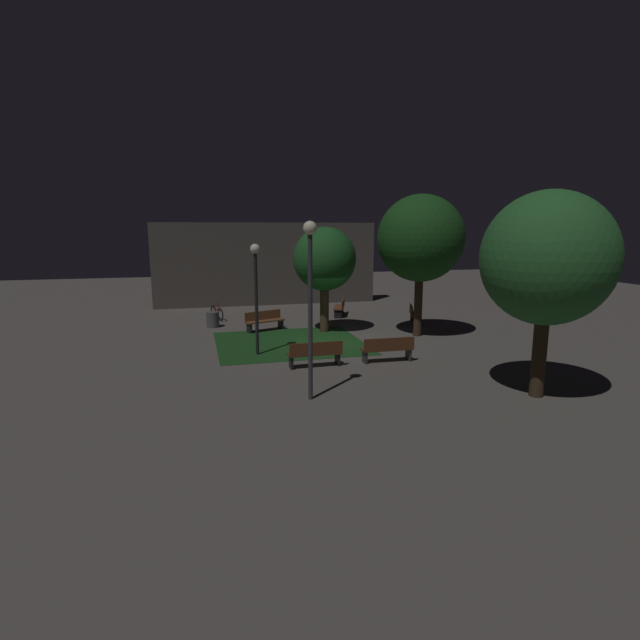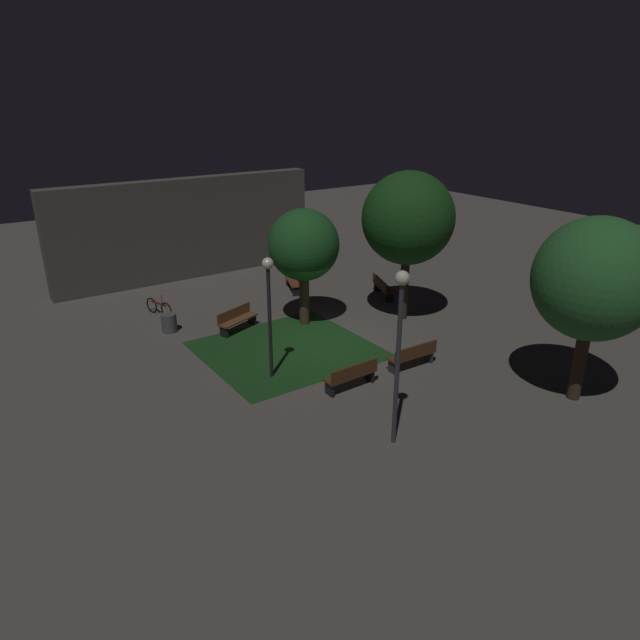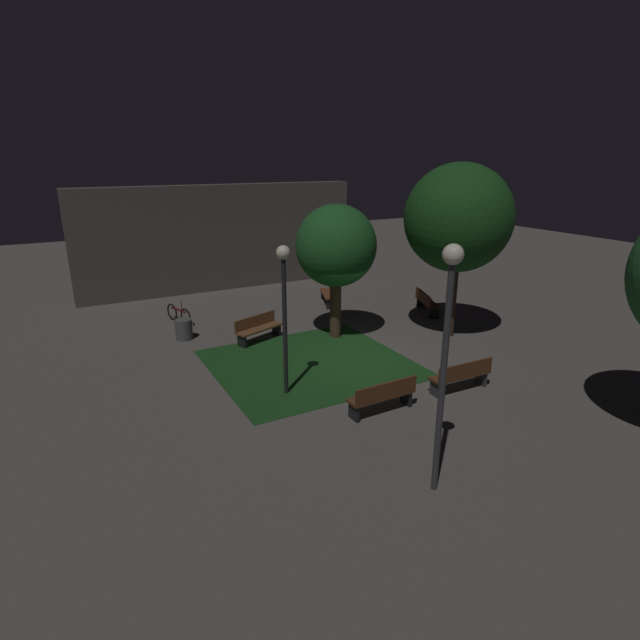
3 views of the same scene
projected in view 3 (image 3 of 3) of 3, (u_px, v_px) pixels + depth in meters
ground_plane at (356, 359)px, 15.89m from camera, size 60.00×60.00×0.00m
grass_lawn at (310, 363)px, 15.55m from camera, size 5.82×5.46×0.01m
bench_front_right at (383, 395)px, 12.41m from camera, size 1.81×0.53×0.88m
bench_back_row at (462, 375)px, 13.57m from camera, size 1.81×0.53×0.88m
bench_near_trees at (426, 301)px, 20.45m from camera, size 1.10×1.85×0.88m
bench_by_lamp at (258, 327)px, 17.34m from camera, size 1.85×1.09×0.88m
bench_corner at (330, 293)px, 21.69m from camera, size 1.09×1.85×0.88m
tree_left_canopy at (458, 219)px, 16.77m from camera, size 3.59×3.59×5.93m
tree_back_right at (336, 247)px, 16.90m from camera, size 2.74×2.74×4.62m
lamp_post_near_wall at (284, 294)px, 12.77m from camera, size 0.36×0.36×4.01m
lamp_post_path_center at (447, 332)px, 8.72m from camera, size 0.36×0.36×4.73m
trash_bin at (184, 329)px, 17.51m from camera, size 0.58×0.58×0.72m
bicycle at (179, 314)px, 19.27m from camera, size 0.57×1.55×0.93m
building_wall_backdrop at (222, 238)px, 23.75m from camera, size 13.23×0.80×4.86m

